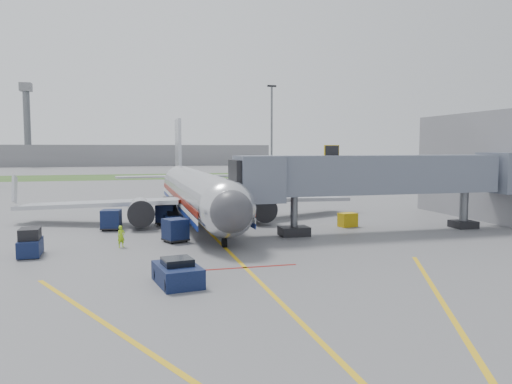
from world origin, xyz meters
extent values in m
plane|color=#565659|center=(0.00, 0.00, 0.00)|extent=(400.00, 400.00, 0.00)
cube|color=#2D4C1E|center=(0.00, 90.00, 0.01)|extent=(300.00, 25.00, 0.01)
cube|color=gold|center=(0.00, -2.00, 0.00)|extent=(0.25, 50.00, 0.01)
cube|color=maroon|center=(0.00, -4.00, 0.00)|extent=(6.00, 0.25, 0.01)
cube|color=gold|center=(-6.00, -14.00, 0.00)|extent=(9.52, 20.04, 0.01)
cube|color=gold|center=(6.00, -14.00, 0.00)|extent=(9.52, 20.04, 0.01)
cylinder|color=silver|center=(0.00, 15.00, 2.70)|extent=(3.80, 28.00, 3.80)
sphere|color=silver|center=(0.00, 1.00, 2.70)|extent=(3.80, 3.80, 3.80)
sphere|color=#38383D|center=(0.00, -0.30, 2.70)|extent=(2.74, 2.74, 2.74)
cube|color=black|center=(0.00, 0.60, 3.25)|extent=(2.20, 1.20, 0.55)
cone|color=silver|center=(0.00, 31.50, 2.70)|extent=(3.80, 5.00, 3.80)
cube|color=#B7BAC1|center=(0.00, 31.00, 6.70)|extent=(0.35, 4.20, 7.00)
cube|color=#B7BAC1|center=(-8.50, 15.00, 1.80)|extent=(15.10, 8.59, 1.13)
cube|color=#B7BAC1|center=(8.50, 15.00, 1.80)|extent=(15.10, 8.59, 1.13)
cylinder|color=silver|center=(-5.20, 12.00, 1.35)|extent=(2.10, 3.60, 2.10)
cylinder|color=silver|center=(5.20, 12.00, 1.35)|extent=(2.10, 3.60, 2.10)
cube|color=maroon|center=(1.92, 15.00, 2.35)|extent=(0.05, 28.00, 0.45)
cube|color=navy|center=(1.92, 15.00, 1.45)|extent=(0.05, 28.00, 0.35)
cylinder|color=black|center=(0.00, 2.00, 0.30)|extent=(0.28, 0.70, 0.70)
cylinder|color=black|center=(-2.60, 15.50, 0.45)|extent=(0.50, 1.00, 1.00)
cylinder|color=black|center=(2.60, 15.50, 0.45)|extent=(0.50, 1.00, 1.00)
cube|color=slate|center=(13.00, 5.00, 4.60)|extent=(20.00, 3.00, 3.00)
cube|color=slate|center=(3.20, 5.00, 4.40)|extent=(3.20, 3.60, 3.40)
cube|color=black|center=(2.00, 5.00, 4.40)|extent=(1.60, 3.00, 2.80)
cube|color=#C39C0B|center=(9.00, 5.00, 6.40)|extent=(1.20, 0.15, 1.00)
cylinder|color=#595B60|center=(6.00, 5.00, 1.55)|extent=(0.56, 0.56, 3.10)
cube|color=black|center=(6.00, 5.00, 0.35)|extent=(2.20, 1.60, 0.70)
cylinder|color=#595B60|center=(21.00, 5.00, 1.55)|extent=(0.70, 0.70, 3.10)
cube|color=black|center=(21.00, 5.00, 0.30)|extent=(1.80, 1.80, 0.60)
cube|color=slate|center=(25.00, 5.00, 4.60)|extent=(3.00, 4.00, 3.40)
cube|color=slate|center=(30.00, 10.00, 5.00)|extent=(10.00, 16.00, 10.00)
cylinder|color=#595B60|center=(25.00, 75.00, 10.00)|extent=(0.44, 0.44, 20.00)
cube|color=black|center=(25.00, 75.00, 20.20)|extent=(2.00, 0.40, 0.40)
cube|color=slate|center=(-10.00, 170.00, 4.00)|extent=(120.00, 14.00, 8.00)
cylinder|color=#595B60|center=(-40.00, 165.00, 14.00)|extent=(2.40, 2.40, 28.00)
cube|color=slate|center=(-40.00, 165.00, 28.50)|extent=(4.00, 4.00, 3.00)
cube|color=#0B1634|center=(-4.00, -6.44, 0.48)|extent=(2.38, 3.38, 0.95)
cube|color=black|center=(-4.00, -6.44, 1.08)|extent=(1.59, 1.59, 0.43)
cylinder|color=black|center=(-4.59, -7.67, 0.35)|extent=(0.30, 0.71, 0.69)
cylinder|color=black|center=(-3.05, -7.42, 0.35)|extent=(0.30, 0.71, 0.69)
cylinder|color=black|center=(-4.95, -5.45, 0.35)|extent=(0.30, 0.71, 0.69)
cylinder|color=black|center=(-3.41, -5.20, 0.35)|extent=(0.30, 0.71, 0.69)
cube|color=#0B1634|center=(-12.16, 2.40, 0.54)|extent=(1.35, 2.50, 0.99)
cube|color=black|center=(-12.16, 2.40, 1.38)|extent=(1.23, 1.61, 0.69)
cylinder|color=black|center=(-12.63, 1.50, 0.25)|extent=(0.23, 0.50, 0.49)
cylinder|color=black|center=(-11.64, 1.53, 0.25)|extent=(0.23, 0.50, 0.49)
cylinder|color=black|center=(-12.68, 3.27, 0.25)|extent=(0.23, 0.50, 0.49)
cylinder|color=black|center=(-11.69, 3.30, 0.25)|extent=(0.23, 0.50, 0.49)
cube|color=#0B1634|center=(-3.00, 13.43, 0.95)|extent=(1.90, 1.90, 1.54)
cube|color=black|center=(-3.00, 13.43, 0.18)|extent=(1.96, 1.96, 0.12)
cylinder|color=black|center=(-3.73, 13.01, 0.14)|extent=(0.28, 0.33, 0.28)
cylinder|color=black|center=(-2.58, 12.70, 0.14)|extent=(0.28, 0.33, 0.28)
cylinder|color=black|center=(-3.42, 14.16, 0.14)|extent=(0.28, 0.33, 0.28)
cylinder|color=black|center=(-2.27, 13.85, 0.14)|extent=(0.28, 0.33, 0.28)
cube|color=#0B1634|center=(-7.55, 11.29, 0.91)|extent=(1.71, 1.71, 1.49)
cube|color=black|center=(-7.55, 11.29, 0.17)|extent=(1.77, 1.77, 0.12)
cylinder|color=black|center=(-8.22, 10.82, 0.13)|extent=(0.25, 0.30, 0.27)
cylinder|color=black|center=(-7.08, 10.63, 0.13)|extent=(0.25, 0.30, 0.27)
cylinder|color=black|center=(-8.03, 11.96, 0.13)|extent=(0.25, 0.30, 0.27)
cylinder|color=black|center=(-6.89, 11.77, 0.13)|extent=(0.25, 0.30, 0.27)
cube|color=#0B1634|center=(-3.00, 4.79, 0.91)|extent=(1.94, 1.94, 1.49)
cube|color=black|center=(-3.00, 4.79, 0.17)|extent=(2.01, 2.01, 0.12)
cylinder|color=black|center=(-3.31, 4.04, 0.13)|extent=(0.30, 0.33, 0.27)
cylinder|color=black|center=(-2.25, 4.48, 0.13)|extent=(0.30, 0.33, 0.27)
cylinder|color=black|center=(-3.75, 5.10, 0.13)|extent=(0.30, 0.33, 0.27)
cylinder|color=black|center=(-2.69, 5.54, 0.13)|extent=(0.30, 0.33, 0.27)
cube|color=#0B1634|center=(-2.50, 12.97, 0.48)|extent=(1.57, 3.86, 0.96)
cube|color=black|center=(-2.51, 13.50, 1.49)|extent=(1.05, 4.30, 1.50)
cylinder|color=black|center=(-3.00, 11.58, 0.30)|extent=(0.25, 0.60, 0.59)
cylinder|color=black|center=(-1.94, 11.60, 0.30)|extent=(0.25, 0.60, 0.59)
cylinder|color=black|center=(-3.06, 14.34, 0.30)|extent=(0.25, 0.60, 0.59)
cylinder|color=black|center=(-2.00, 14.36, 0.30)|extent=(0.25, 0.60, 0.59)
cube|color=#C39C0B|center=(11.86, 8.00, 0.59)|extent=(1.63, 1.24, 1.18)
cylinder|color=black|center=(11.38, 7.91, 0.15)|extent=(0.25, 0.33, 0.29)
cylinder|color=black|center=(12.34, 8.09, 0.15)|extent=(0.25, 0.33, 0.29)
imported|color=#9DD819|center=(-6.72, 3.72, 0.74)|extent=(0.64, 0.56, 1.47)
camera|label=1|loc=(-6.39, -30.62, 6.64)|focal=35.00mm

